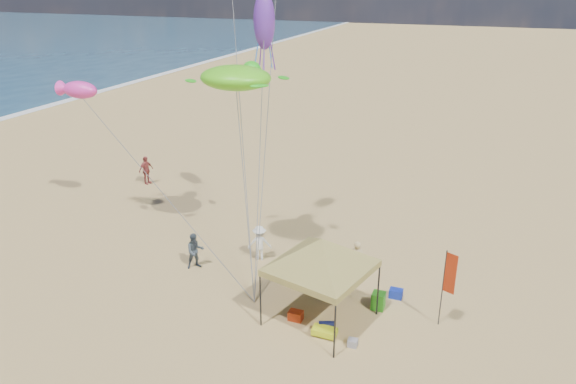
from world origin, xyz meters
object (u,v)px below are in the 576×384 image
cooler_red (296,316)px  feather_flag (448,278)px  chair_green (378,301)px  beach_cart (324,331)px  cooler_blue (396,293)px  person_near_c (260,243)px  chair_yellow (299,276)px  person_far_a (146,170)px  person_near_b (195,251)px  person_near_a (356,260)px  canopy_tent (322,242)px

cooler_red → feather_flag: bearing=16.9°
chair_green → beach_cart: 2.89m
chair_green → beach_cart: size_ratio=0.78×
feather_flag → cooler_blue: (-2.02, 1.35, -1.93)m
beach_cart → person_near_c: 6.46m
cooler_red → beach_cart: cooler_red is taller
feather_flag → beach_cart: 4.94m
chair_yellow → beach_cart: 3.78m
cooler_blue → person_far_a: person_far_a is taller
chair_yellow → person_near_b: (-4.87, -0.39, 0.49)m
cooler_red → person_near_a: bearing=71.2°
feather_flag → chair_green: size_ratio=4.54×
beach_cart → person_far_a: person_far_a is taller
person_near_a → person_far_a: (-15.38, 6.49, 0.03)m
cooler_red → chair_yellow: (-0.78, 2.56, 0.16)m
cooler_blue → person_near_a: (-1.96, 0.99, 0.69)m
canopy_tent → cooler_blue: (2.45, 2.61, -3.16)m
cooler_red → beach_cart: size_ratio=0.60×
cooler_blue → chair_green: chair_green is taller
canopy_tent → chair_yellow: bearing=126.7°
cooler_red → person_near_b: (-5.65, 2.17, 0.65)m
chair_green → person_near_a: bearing=125.4°
beach_cart → person_near_b: 7.54m
canopy_tent → beach_cart: canopy_tent is taller
beach_cart → person_near_b: (-7.00, 2.74, 0.64)m
person_near_c → cooler_blue: bearing=148.4°
cooler_red → person_near_c: 5.14m
beach_cart → person_near_b: size_ratio=0.53×
cooler_red → person_far_a: bearing=143.3°
chair_green → beach_cart: bearing=-120.1°
feather_flag → person_near_a: size_ratio=1.81×
person_near_b → cooler_blue: bearing=-38.0°
cooler_blue → feather_flag: bearing=-33.7°
feather_flag → chair_green: 3.11m
cooler_red → person_near_c: (-3.26, 3.93, 0.66)m
beach_cart → person_far_a: (-15.38, 11.02, 0.71)m
person_near_b → person_near_c: 2.97m
chair_green → beach_cart: (-1.45, -2.50, -0.15)m
cooler_red → person_near_a: size_ratio=0.31×
chair_yellow → person_near_a: 2.60m
beach_cart → person_near_a: size_ratio=0.51×
canopy_tent → feather_flag: (4.47, 1.26, -1.24)m
canopy_tent → chair_yellow: canopy_tent is taller
feather_flag → chair_yellow: feather_flag is taller
cooler_red → person_near_b: bearing=159.0°
cooler_blue → person_near_b: person_near_b is taller
beach_cart → person_near_c: size_ratio=0.53×
person_near_c → beach_cart: bearing=112.3°
person_near_b → person_near_c: (2.40, 1.75, 0.00)m
cooler_red → chair_green: chair_green is taller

